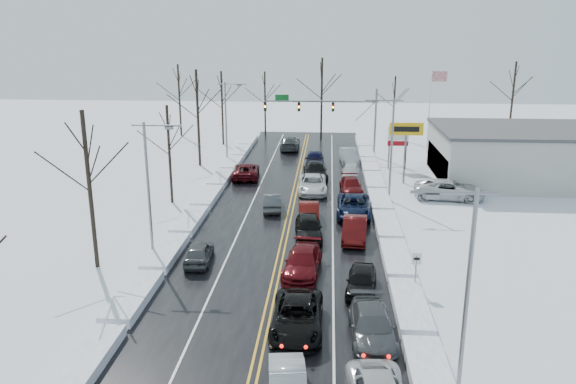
# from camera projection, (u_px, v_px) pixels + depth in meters

# --- Properties ---
(ground) EXTENTS (160.00, 160.00, 0.00)m
(ground) POSITION_uv_depth(u_px,v_px,m) (284.00, 238.00, 40.73)
(ground) COLOR silver
(ground) RESTS_ON ground
(road_surface) EXTENTS (14.00, 84.00, 0.01)m
(road_surface) POSITION_uv_depth(u_px,v_px,m) (287.00, 229.00, 42.65)
(road_surface) COLOR black
(road_surface) RESTS_ON ground
(snow_bank_left) EXTENTS (1.75, 72.00, 0.56)m
(snow_bank_left) POSITION_uv_depth(u_px,v_px,m) (188.00, 226.00, 43.18)
(snow_bank_left) COLOR white
(snow_bank_left) RESTS_ON ground
(snow_bank_right) EXTENTS (1.75, 72.00, 0.56)m
(snow_bank_right) POSITION_uv_depth(u_px,v_px,m) (387.00, 231.00, 42.11)
(snow_bank_right) COLOR white
(snow_bank_right) RESTS_ON ground
(traffic_signal_mast) EXTENTS (13.28, 0.39, 8.00)m
(traffic_signal_mast) POSITION_uv_depth(u_px,v_px,m) (332.00, 110.00, 65.79)
(traffic_signal_mast) COLOR slate
(traffic_signal_mast) RESTS_ON ground
(tires_plus_sign) EXTENTS (3.20, 0.34, 6.00)m
(tires_plus_sign) POSITION_uv_depth(u_px,v_px,m) (406.00, 133.00, 53.93)
(tires_plus_sign) COLOR slate
(tires_plus_sign) RESTS_ON ground
(used_vehicles_sign) EXTENTS (2.20, 0.22, 4.65)m
(used_vehicles_sign) POSITION_uv_depth(u_px,v_px,m) (398.00, 139.00, 60.15)
(used_vehicles_sign) COLOR slate
(used_vehicles_sign) RESTS_ON ground
(speed_limit_sign) EXTENTS (0.55, 0.09, 2.35)m
(speed_limit_sign) POSITION_uv_depth(u_px,v_px,m) (416.00, 265.00, 32.04)
(speed_limit_sign) COLOR slate
(speed_limit_sign) RESTS_ON ground
(flagpole) EXTENTS (1.87, 1.20, 10.00)m
(flagpole) POSITION_uv_depth(u_px,v_px,m) (431.00, 105.00, 66.76)
(flagpole) COLOR silver
(flagpole) RESTS_ON ground
(dealership_building) EXTENTS (20.40, 12.40, 5.30)m
(dealership_building) POSITION_uv_depth(u_px,v_px,m) (540.00, 155.00, 55.56)
(dealership_building) COLOR #B3B2AE
(dealership_building) RESTS_ON ground
(streetlight_se) EXTENTS (3.20, 0.25, 9.00)m
(streetlight_se) POSITION_uv_depth(u_px,v_px,m) (463.00, 281.00, 21.43)
(streetlight_se) COLOR slate
(streetlight_se) RESTS_ON ground
(streetlight_ne) EXTENTS (3.20, 0.25, 9.00)m
(streetlight_ne) POSITION_uv_depth(u_px,v_px,m) (390.00, 141.00, 48.26)
(streetlight_ne) COLOR slate
(streetlight_ne) RESTS_ON ground
(streetlight_sw) EXTENTS (3.20, 0.25, 9.00)m
(streetlight_sw) POSITION_uv_depth(u_px,v_px,m) (151.00, 179.00, 36.01)
(streetlight_sw) COLOR slate
(streetlight_sw) RESTS_ON ground
(streetlight_nw) EXTENTS (3.20, 0.25, 9.00)m
(streetlight_nw) POSITION_uv_depth(u_px,v_px,m) (228.00, 116.00, 62.83)
(streetlight_nw) COLOR slate
(streetlight_nw) RESTS_ON ground
(tree_left_b) EXTENTS (4.00, 4.00, 10.00)m
(tree_left_b) POSITION_uv_depth(u_px,v_px,m) (87.00, 160.00, 33.85)
(tree_left_b) COLOR #2D231C
(tree_left_b) RESTS_ON ground
(tree_left_c) EXTENTS (3.40, 3.40, 8.50)m
(tree_left_c) POSITION_uv_depth(u_px,v_px,m) (168.00, 135.00, 47.49)
(tree_left_c) COLOR #2D231C
(tree_left_c) RESTS_ON ground
(tree_left_d) EXTENTS (4.20, 4.20, 10.50)m
(tree_left_d) POSITION_uv_depth(u_px,v_px,m) (197.00, 99.00, 60.56)
(tree_left_d) COLOR #2D231C
(tree_left_d) RESTS_ON ground
(tree_left_e) EXTENTS (3.80, 3.80, 9.50)m
(tree_left_e) POSITION_uv_depth(u_px,v_px,m) (222.00, 94.00, 72.22)
(tree_left_e) COLOR #2D231C
(tree_left_e) RESTS_ON ground
(tree_far_a) EXTENTS (4.00, 4.00, 10.00)m
(tree_far_a) POSITION_uv_depth(u_px,v_px,m) (179.00, 86.00, 78.38)
(tree_far_a) COLOR #2D231C
(tree_far_a) RESTS_ON ground
(tree_far_b) EXTENTS (3.60, 3.60, 9.00)m
(tree_far_b) POSITION_uv_depth(u_px,v_px,m) (265.00, 91.00, 78.69)
(tree_far_b) COLOR #2D231C
(tree_far_b) RESTS_ON ground
(tree_far_c) EXTENTS (4.40, 4.40, 11.00)m
(tree_far_c) POSITION_uv_depth(u_px,v_px,m) (322.00, 83.00, 75.82)
(tree_far_c) COLOR #2D231C
(tree_far_c) RESTS_ON ground
(tree_far_d) EXTENTS (3.40, 3.40, 8.50)m
(tree_far_d) POSITION_uv_depth(u_px,v_px,m) (395.00, 95.00, 77.04)
(tree_far_d) COLOR #2D231C
(tree_far_d) RESTS_ON ground
(tree_far_e) EXTENTS (4.20, 4.20, 10.50)m
(tree_far_e) POSITION_uv_depth(u_px,v_px,m) (514.00, 85.00, 76.01)
(tree_far_e) COLOR #2D231C
(tree_far_e) RESTS_ON ground
(queued_car_2) EXTENTS (2.56, 5.52, 1.53)m
(queued_car_2) POSITION_uv_depth(u_px,v_px,m) (297.00, 330.00, 28.20)
(queued_car_2) COLOR black
(queued_car_2) RESTS_ON ground
(queued_car_3) EXTENTS (2.54, 5.39, 1.52)m
(queued_car_3) POSITION_uv_depth(u_px,v_px,m) (302.00, 273.00, 34.79)
(queued_car_3) COLOR #550B10
(queued_car_3) RESTS_ON ground
(queued_car_4) EXTENTS (2.28, 4.92, 1.63)m
(queued_car_4) POSITION_uv_depth(u_px,v_px,m) (308.00, 238.00, 40.72)
(queued_car_4) COLOR black
(queued_car_4) RESTS_ON ground
(queued_car_5) EXTENTS (1.79, 4.60, 1.49)m
(queued_car_5) POSITION_uv_depth(u_px,v_px,m) (309.00, 222.00, 44.04)
(queued_car_5) COLOR #540E0B
(queued_car_5) RESTS_ON ground
(queued_car_6) EXTENTS (2.89, 5.80, 1.58)m
(queued_car_6) POSITION_uv_depth(u_px,v_px,m) (312.00, 192.00, 52.22)
(queued_car_6) COLOR silver
(queued_car_6) RESTS_ON ground
(queued_car_7) EXTENTS (2.80, 5.82, 1.63)m
(queued_car_7) POSITION_uv_depth(u_px,v_px,m) (315.00, 179.00, 56.88)
(queued_car_7) COLOR black
(queued_car_7) RESTS_ON ground
(queued_car_8) EXTENTS (1.96, 4.83, 1.64)m
(queued_car_8) POSITION_uv_depth(u_px,v_px,m) (315.00, 166.00, 62.22)
(queued_car_8) COLOR black
(queued_car_8) RESTS_ON ground
(queued_car_11) EXTENTS (2.32, 5.26, 1.50)m
(queued_car_11) POSITION_uv_depth(u_px,v_px,m) (371.00, 340.00, 27.30)
(queued_car_11) COLOR #45474A
(queued_car_11) RESTS_ON ground
(queued_car_12) EXTENTS (2.13, 4.30, 1.41)m
(queued_car_12) POSITION_uv_depth(u_px,v_px,m) (361.00, 292.00, 32.31)
(queued_car_12) COLOR black
(queued_car_12) RESTS_ON ground
(queued_car_13) EXTENTS (2.04, 4.95, 1.60)m
(queued_car_13) POSITION_uv_depth(u_px,v_px,m) (354.00, 240.00, 40.41)
(queued_car_13) COLOR #440909
(queued_car_13) RESTS_ON ground
(queued_car_14) EXTENTS (2.88, 5.91, 1.62)m
(queued_car_14) POSITION_uv_depth(u_px,v_px,m) (353.00, 216.00, 45.61)
(queued_car_14) COLOR black
(queued_car_14) RESTS_ON ground
(queued_car_15) EXTENTS (2.19, 4.91, 1.40)m
(queued_car_15) POSITION_uv_depth(u_px,v_px,m) (351.00, 193.00, 51.89)
(queued_car_15) COLOR #510A0D
(queued_car_15) RESTS_ON ground
(queued_car_16) EXTENTS (1.95, 4.34, 1.45)m
(queued_car_16) POSITION_uv_depth(u_px,v_px,m) (350.00, 178.00, 57.37)
(queued_car_16) COLOR silver
(queued_car_16) RESTS_ON ground
(queued_car_17) EXTENTS (2.16, 5.18, 1.67)m
(queued_car_17) POSITION_uv_depth(u_px,v_px,m) (348.00, 163.00, 63.62)
(queued_car_17) COLOR #A0A2A8
(queued_car_17) RESTS_ON ground
(oncoming_car_0) EXTENTS (1.86, 4.32, 1.38)m
(oncoming_car_0) POSITION_uv_depth(u_px,v_px,m) (272.00, 209.00, 47.19)
(oncoming_car_0) COLOR #404345
(oncoming_car_0) RESTS_ON ground
(oncoming_car_1) EXTENTS (3.00, 5.73, 1.54)m
(oncoming_car_1) POSITION_uv_depth(u_px,v_px,m) (246.00, 178.00, 57.27)
(oncoming_car_1) COLOR #47090F
(oncoming_car_1) RESTS_ON ground
(oncoming_car_2) EXTENTS (2.46, 5.82, 1.68)m
(oncoming_car_2) POSITION_uv_depth(u_px,v_px,m) (290.00, 149.00, 70.96)
(oncoming_car_2) COLOR #3C3F41
(oncoming_car_2) RESTS_ON ground
(oncoming_car_3) EXTENTS (1.93, 4.16, 1.38)m
(oncoming_car_3) POSITION_uv_depth(u_px,v_px,m) (199.00, 262.00, 36.44)
(oncoming_car_3) COLOR #404345
(oncoming_car_3) RESTS_ON ground
(parked_car_0) EXTENTS (6.49, 3.67, 1.71)m
(parked_car_0) POSITION_uv_depth(u_px,v_px,m) (448.00, 199.00, 50.16)
(parked_car_0) COLOR silver
(parked_car_0) RESTS_ON ground
(parked_car_1) EXTENTS (2.23, 4.88, 1.38)m
(parked_car_1) POSITION_uv_depth(u_px,v_px,m) (473.00, 185.00, 54.67)
(parked_car_1) COLOR #3A3C3E
(parked_car_1) RESTS_ON ground
(parked_car_2) EXTENTS (2.11, 4.46, 1.48)m
(parked_car_2) POSITION_uv_depth(u_px,v_px,m) (438.00, 167.00, 61.83)
(parked_car_2) COLOR black
(parked_car_2) RESTS_ON ground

